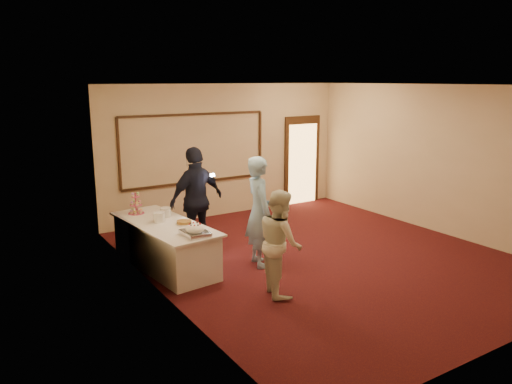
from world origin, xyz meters
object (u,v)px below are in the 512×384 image
(tart, at_px, (184,222))
(pavlova_tray, at_px, (195,230))
(plate_stack_b, at_px, (165,212))
(man, at_px, (259,212))
(woman, at_px, (280,242))
(cupcake_stand, at_px, (136,205))
(guest, at_px, (196,200))
(buffet_table, at_px, (165,245))
(plate_stack_a, at_px, (159,217))

(tart, bearing_deg, pavlova_tray, -99.50)
(plate_stack_b, xyz_separation_m, man, (1.23, -1.09, 0.08))
(plate_stack_b, xyz_separation_m, woman, (0.87, -2.22, -0.07))
(pavlova_tray, distance_m, man, 1.26)
(plate_stack_b, relative_size, man, 0.10)
(cupcake_stand, xyz_separation_m, plate_stack_b, (0.36, -0.47, -0.07))
(plate_stack_b, bearing_deg, pavlova_tray, -91.11)
(cupcake_stand, relative_size, man, 0.22)
(cupcake_stand, bearing_deg, pavlova_tray, -78.82)
(pavlova_tray, distance_m, guest, 1.51)
(buffet_table, height_order, pavlova_tray, pavlova_tray)
(plate_stack_a, distance_m, woman, 2.24)
(buffet_table, bearing_deg, woman, -60.96)
(pavlova_tray, bearing_deg, woman, -47.68)
(pavlova_tray, bearing_deg, buffet_table, 99.33)
(plate_stack_a, bearing_deg, plate_stack_b, 50.07)
(buffet_table, distance_m, cupcake_stand, 0.99)
(plate_stack_b, xyz_separation_m, guest, (0.64, 0.11, 0.11))
(cupcake_stand, distance_m, plate_stack_a, 0.75)
(buffet_table, height_order, plate_stack_b, plate_stack_b)
(pavlova_tray, distance_m, plate_stack_b, 1.24)
(cupcake_stand, relative_size, woman, 0.27)
(plate_stack_a, bearing_deg, buffet_table, -61.76)
(buffet_table, relative_size, guest, 1.27)
(cupcake_stand, distance_m, plate_stack_b, 0.60)
(man, relative_size, woman, 1.20)
(woman, bearing_deg, buffet_table, 46.56)
(pavlova_tray, height_order, plate_stack_a, pavlova_tray)
(guest, bearing_deg, cupcake_stand, -31.95)
(cupcake_stand, bearing_deg, plate_stack_b, -52.49)
(buffet_table, height_order, man, man)
(buffet_table, bearing_deg, guest, 28.88)
(cupcake_stand, xyz_separation_m, woman, (1.23, -2.69, -0.14))
(tart, xyz_separation_m, man, (1.14, -0.50, 0.14))
(pavlova_tray, distance_m, woman, 1.33)
(plate_stack_a, bearing_deg, cupcake_stand, 101.26)
(cupcake_stand, height_order, guest, guest)
(woman, bearing_deg, guest, 23.09)
(buffet_table, relative_size, tart, 8.63)
(man, height_order, guest, guest)
(man, relative_size, guest, 0.97)
(pavlova_tray, xyz_separation_m, woman, (0.90, -0.98, -0.07))
(plate_stack_b, height_order, woman, woman)
(tart, bearing_deg, plate_stack_a, 132.36)
(buffet_table, xyz_separation_m, tart, (0.26, -0.25, 0.41))
(tart, xyz_separation_m, guest, (0.56, 0.70, 0.17))
(buffet_table, xyz_separation_m, woman, (1.04, -1.88, 0.39))
(buffet_table, relative_size, woman, 1.57)
(pavlova_tray, bearing_deg, plate_stack_a, 101.12)
(cupcake_stand, xyz_separation_m, man, (1.59, -1.56, 0.02))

